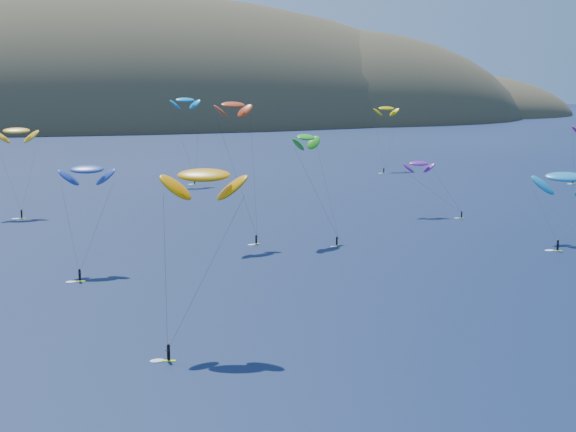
# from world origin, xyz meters

# --- Properties ---
(island) EXTENTS (730.00, 300.00, 210.00)m
(island) POSITION_xyz_m (39.40, 562.36, -10.74)
(island) COLOR #3D3526
(island) RESTS_ON ground
(kitesurfer_1) EXTENTS (9.26, 9.90, 21.66)m
(kitesurfer_1) POSITION_xyz_m (-48.62, 152.89, 19.05)
(kitesurfer_1) COLOR #C4F61B
(kitesurfer_1) RESTS_ON ground
(kitesurfer_2) EXTENTS (11.91, 11.11, 22.32)m
(kitesurfer_2) POSITION_xyz_m (-28.12, 50.93, 19.61)
(kitesurfer_2) COLOR #C4F61B
(kitesurfer_2) RESTS_ON ground
(kitesurfer_3) EXTENTS (8.60, 13.54, 21.91)m
(kitesurfer_3) POSITION_xyz_m (4.05, 104.76, 19.63)
(kitesurfer_3) COLOR #C4F61B
(kitesurfer_3) RESTS_ON ground
(kitesurfer_4) EXTENTS (9.61, 7.50, 27.14)m
(kitesurfer_4) POSITION_xyz_m (-1.06, 195.59, 24.58)
(kitesurfer_4) COLOR #C4F61B
(kitesurfer_4) RESTS_ON ground
(kitesurfer_5) EXTENTS (13.62, 13.75, 15.59)m
(kitesurfer_5) POSITION_xyz_m (49.58, 86.16, 12.38)
(kitesurfer_5) COLOR #C4F61B
(kitesurfer_5) RESTS_ON ground
(kitesurfer_6) EXTENTS (11.19, 10.80, 13.66)m
(kitesurfer_6) POSITION_xyz_m (37.83, 122.58, 11.72)
(kitesurfer_6) COLOR #C4F61B
(kitesurfer_6) RESTS_ON ground
(kitesurfer_9) EXTENTS (8.73, 9.26, 28.11)m
(kitesurfer_9) POSITION_xyz_m (-9.58, 107.64, 25.83)
(kitesurfer_9) COLOR #C4F61B
(kitesurfer_9) RESTS_ON ground
(kitesurfer_10) EXTENTS (8.84, 12.57, 18.56)m
(kitesurfer_10) POSITION_xyz_m (-38.04, 93.15, 16.15)
(kitesurfer_10) COLOR #C4F61B
(kitesurfer_10) RESTS_ON ground
(kitesurfer_11) EXTENTS (11.20, 14.12, 23.26)m
(kitesurfer_11) POSITION_xyz_m (71.38, 210.36, 20.79)
(kitesurfer_11) COLOR #C4F61B
(kitesurfer_11) RESTS_ON ground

